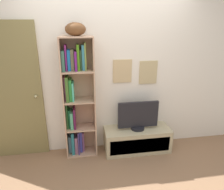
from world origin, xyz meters
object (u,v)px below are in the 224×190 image
(door, at_px, (15,94))
(television, at_px, (138,116))
(bookshelf, at_px, (76,99))
(tv_stand, at_px, (137,139))
(football, at_px, (75,29))

(door, bearing_deg, television, -5.70)
(bookshelf, bearing_deg, door, 174.31)
(bookshelf, relative_size, television, 2.84)
(tv_stand, distance_m, door, 2.01)
(bookshelf, relative_size, door, 0.90)
(football, xyz_separation_m, door, (-0.93, 0.12, -0.90))
(tv_stand, height_order, television, television)
(tv_stand, xyz_separation_m, door, (-1.83, 0.18, 0.83))
(football, height_order, television, football)
(bookshelf, bearing_deg, tv_stand, -5.77)
(football, relative_size, tv_stand, 0.27)
(tv_stand, bearing_deg, bookshelf, 174.23)
(football, bearing_deg, tv_stand, -4.06)
(bookshelf, height_order, television, bookshelf)
(television, distance_m, door, 1.88)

